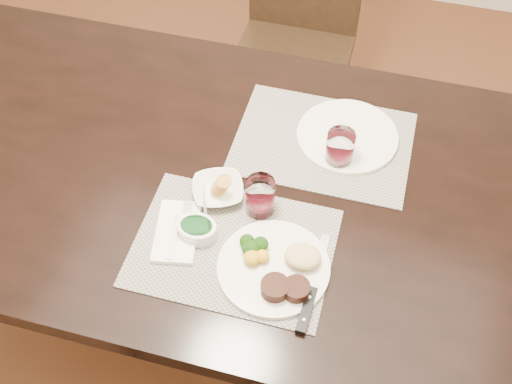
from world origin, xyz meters
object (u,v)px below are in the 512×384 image
(dinner_plate, at_px, (278,268))
(steak_knife, at_px, (310,298))
(wine_glass_near, at_px, (260,197))
(chair_far, at_px, (297,30))
(far_plate, at_px, (347,136))
(cracker_bowl, at_px, (218,190))

(dinner_plate, bearing_deg, steak_knife, -56.38)
(dinner_plate, bearing_deg, wine_glass_near, 93.41)
(chair_far, xyz_separation_m, steak_knife, (0.29, -1.23, 0.26))
(chair_far, distance_m, dinner_plate, 1.22)
(chair_far, relative_size, far_plate, 3.35)
(dinner_plate, distance_m, cracker_bowl, 0.26)
(cracker_bowl, height_order, far_plate, cracker_bowl)
(chair_far, height_order, wine_glass_near, chair_far)
(cracker_bowl, bearing_deg, wine_glass_near, -7.94)
(steak_knife, xyz_separation_m, wine_glass_near, (-0.17, 0.21, 0.04))
(dinner_plate, height_order, steak_knife, dinner_plate)
(cracker_bowl, distance_m, far_plate, 0.39)
(chair_far, bearing_deg, dinner_plate, -79.94)
(steak_knife, relative_size, far_plate, 0.98)
(wine_glass_near, bearing_deg, dinner_plate, -62.06)
(chair_far, relative_size, cracker_bowl, 5.53)
(wine_glass_near, height_order, far_plate, wine_glass_near)
(steak_knife, bearing_deg, chair_far, 105.73)
(wine_glass_near, bearing_deg, far_plate, 60.35)
(steak_knife, distance_m, cracker_bowl, 0.36)
(chair_far, height_order, steak_knife, chair_far)
(cracker_bowl, relative_size, wine_glass_near, 1.66)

